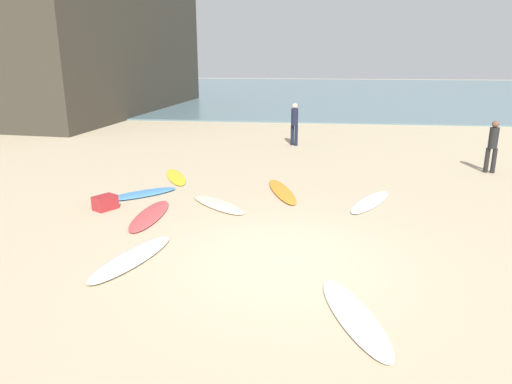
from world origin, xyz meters
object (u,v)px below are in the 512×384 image
Objects in this scene: surfboard_2 at (132,258)px; beach_cooler at (105,203)px; surfboard_4 at (150,215)px; beachgoer_mid at (295,122)px; surfboard_0 at (282,191)px; surfboard_5 at (176,177)px; surfboard_7 at (355,316)px; beachgoer_near at (493,144)px; surfboard_6 at (370,202)px; surfboard_3 at (218,204)px; surfboard_1 at (142,194)px.

surfboard_2 is 4.43× the size of beach_cooler.
surfboard_2 reaches higher than surfboard_4.
beachgoer_mid is 9.75m from beach_cooler.
surfboard_0 is 3.52m from surfboard_5.
surfboard_7 is 7.11m from beach_cooler.
beachgoer_near is at bearing 5.82° from beachgoer_mid.
surfboard_2 is at bearing 56.21° from beachgoer_near.
surfboard_4 is 1.33m from beach_cooler.
surfboard_6 is 4.30× the size of beach_cooler.
surfboard_2 is at bearing -65.65° from beachgoer_mid.
surfboard_6 is at bearing -162.35° from surfboard_4.
surfboard_5 is at bearing 79.88° from surfboard_3.
beachgoer_near reaches higher than beach_cooler.
surfboard_6 is at bearing -36.51° from beachgoer_mid.
surfboard_2 reaches higher than surfboard_0.
surfboard_6 is 1.31× the size of beachgoer_mid.
surfboard_1 reaches higher than surfboard_6.
surfboard_4 is 5.50m from surfboard_6.
surfboard_5 is at bearing -65.41° from surfboard_2.
surfboard_1 reaches higher than surfboard_3.
beachgoer_mid is at bearing -15.57° from beachgoer_near.
surfboard_5 is (-1.78, 2.49, -0.01)m from surfboard_3.
beachgoer_mid is (-2.22, 7.48, 0.92)m from surfboard_6.
surfboard_0 is at bearing 58.12° from surfboard_1.
beach_cooler is at bearing -142.12° from surfboard_6.
surfboard_7 is at bearing -104.43° from surfboard_3.
surfboard_7 reaches higher than surfboard_5.
beachgoer_mid is (3.02, 9.13, 0.92)m from surfboard_4.
surfboard_6 is (5.60, -1.85, 0.00)m from surfboard_5.
surfboard_5 is at bearing -171.21° from surfboard_6.
surfboard_0 is 3.79m from surfboard_1.
beach_cooler is at bearing -172.53° from surfboard_0.
beachgoer_near is (8.91, 7.65, 0.87)m from surfboard_2.
surfboard_7 is at bearing -81.42° from surfboard_5.
surfboard_1 is 3.78× the size of beach_cooler.
beachgoer_near reaches higher than surfboard_5.
surfboard_6 is at bearing -123.43° from surfboard_2.
beach_cooler is (-5.65, 4.31, 0.13)m from surfboard_7.
beachgoer_near is at bearing 67.64° from surfboard_1.
beachgoer_near is (9.36, 5.30, 0.88)m from surfboard_4.
surfboard_7 is 1.37× the size of beachgoer_near.
surfboard_5 is 9.93m from beachgoer_near.
beach_cooler is (-4.21, -1.90, 0.13)m from surfboard_0.
surfboard_4 is 10.79m from beachgoer_near.
surfboard_0 is 1.24× the size of surfboard_1.
surfboard_2 reaches higher than surfboard_1.
surfboard_0 is 7.13m from beachgoer_near.
surfboard_1 is at bearing 118.45° from surfboard_3.
surfboard_3 is 8.33m from beachgoer_mid.
beach_cooler is (-1.26, 0.41, 0.13)m from surfboard_4.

